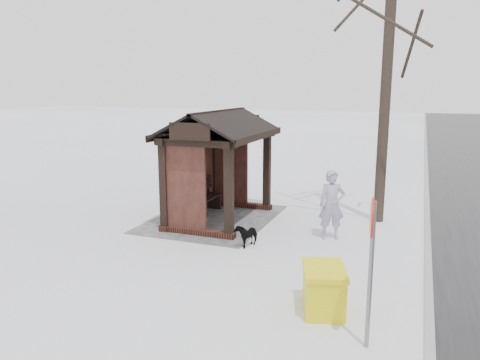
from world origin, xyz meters
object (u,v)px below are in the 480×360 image
Objects in this scene: pedestrian at (332,205)px; dog at (247,234)px; grit_bin at (324,289)px; bus_shelter at (214,144)px; road_sign at (371,241)px.

pedestrian is 2.60× the size of dog.
pedestrian is at bearing 171.38° from grit_bin.
bus_shelter is 7.16m from road_sign.
bus_shelter is 1.61× the size of road_sign.
dog is at bearing 42.05° from bus_shelter.
pedestrian is at bearing -169.84° from road_sign.
grit_bin is at bearing 42.06° from bus_shelter.
dog is 3.50m from grit_bin.
bus_shelter reaches higher than dog.
road_sign is (3.48, 3.14, 1.34)m from dog.
grit_bin is at bearing -144.05° from road_sign.
pedestrian reaches higher than grit_bin.
bus_shelter reaches higher than pedestrian.
bus_shelter is 6.20m from grit_bin.
pedestrian is at bearing 81.05° from bus_shelter.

